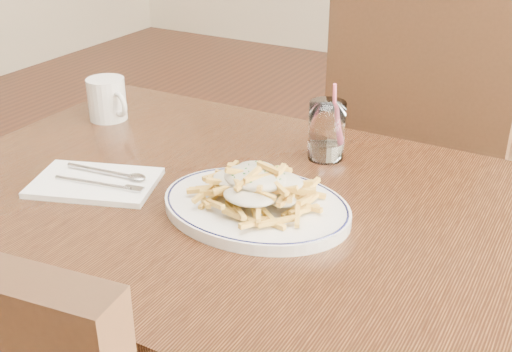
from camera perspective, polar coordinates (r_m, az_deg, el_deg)
The scene contains 8 objects.
table at distance 1.19m, azimuth -1.28°, elevation -5.17°, with size 1.20×0.80×0.75m.
chair_far at distance 1.83m, azimuth 14.65°, elevation 2.60°, with size 0.50×0.50×1.04m.
fries_plate at distance 1.10m, azimuth 0.00°, elevation -2.73°, with size 0.39×0.36×0.02m.
loaded_fries at distance 1.08m, azimuth 0.00°, elevation -0.67°, with size 0.23×0.19×0.06m.
napkin at distance 1.23m, azimuth -14.12°, elevation -0.59°, with size 0.23×0.15×0.01m, color white.
cutlery at distance 1.23m, azimuth -14.00°, elevation -0.11°, with size 0.20×0.10×0.01m.
water_glass at distance 1.29m, azimuth 6.29°, elevation 3.74°, with size 0.07×0.07×0.16m.
coffee_mug at distance 1.53m, azimuth -13.06°, elevation 6.66°, with size 0.12×0.09×0.10m.
Camera 1 is at (0.52, -0.87, 1.29)m, focal length 45.00 mm.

